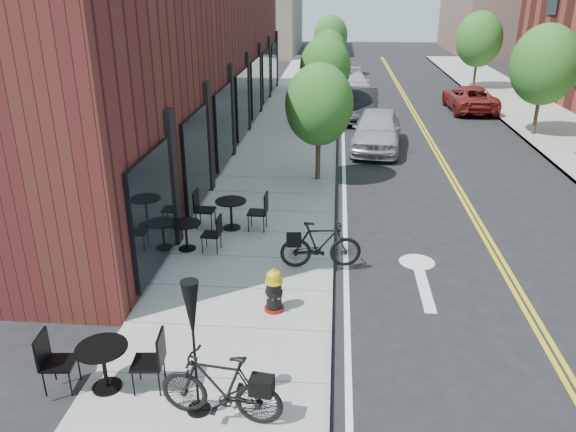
{
  "coord_description": "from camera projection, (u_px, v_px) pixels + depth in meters",
  "views": [
    {
      "loc": [
        -0.06,
        -8.94,
        6.15
      ],
      "look_at": [
        -1.12,
        3.5,
        1.0
      ],
      "focal_mm": 35.0,
      "sensor_mm": 36.0,
      "label": 1
    }
  ],
  "objects": [
    {
      "name": "parked_car_c",
      "position": [
        351.0,
        84.0,
        33.35
      ],
      "size": [
        2.57,
        5.16,
        1.44
      ],
      "primitive_type": "imported",
      "rotation": [
        0.0,
        0.0,
        0.11
      ],
      "color": "silver",
      "rests_on": "ground"
    },
    {
      "name": "bicycle_left",
      "position": [
        221.0,
        387.0,
        8.23
      ],
      "size": [
        1.95,
        0.78,
        1.14
      ],
      "primitive_type": "imported",
      "rotation": [
        0.0,
        0.0,
        -1.7
      ],
      "color": "black",
      "rests_on": "sidewalk_near"
    },
    {
      "name": "bistro_set_b",
      "position": [
        186.0,
        232.0,
        13.66
      ],
      "size": [
        1.71,
        0.78,
        0.92
      ],
      "rotation": [
        0.0,
        0.0,
        -0.06
      ],
      "color": "black",
      "rests_on": "sidewalk_near"
    },
    {
      "name": "bistro_set_c",
      "position": [
        231.0,
        210.0,
        14.83
      ],
      "size": [
        1.91,
        0.85,
        1.03
      ],
      "rotation": [
        0.0,
        0.0,
        -0.04
      ],
      "color": "black",
      "rests_on": "sidewalk_near"
    },
    {
      "name": "tree_near_c",
      "position": [
        328.0,
        52.0,
        32.69
      ],
      "size": [
        2.1,
        2.1,
        3.67
      ],
      "color": "#382B1E",
      "rests_on": "sidewalk_near"
    },
    {
      "name": "building_near",
      "position": [
        178.0,
        56.0,
        22.65
      ],
      "size": [
        5.0,
        28.0,
        7.0
      ],
      "primitive_type": "cube",
      "color": "#4C1918",
      "rests_on": "ground"
    },
    {
      "name": "bistro_set_a",
      "position": [
        103.0,
        361.0,
        8.88
      ],
      "size": [
        1.91,
        0.89,
        1.02
      ],
      "rotation": [
        0.0,
        0.0,
        0.09
      ],
      "color": "black",
      "rests_on": "sidewalk_near"
    },
    {
      "name": "bicycle_right",
      "position": [
        321.0,
        245.0,
        12.77
      ],
      "size": [
        1.91,
        0.77,
        1.12
      ],
      "primitive_type": "imported",
      "rotation": [
        0.0,
        0.0,
        1.7
      ],
      "color": "black",
      "rests_on": "sidewalk_near"
    },
    {
      "name": "parked_car_a",
      "position": [
        377.0,
        130.0,
        22.38
      ],
      "size": [
        2.41,
        4.85,
        1.59
      ],
      "primitive_type": "imported",
      "rotation": [
        0.0,
        0.0,
        -0.12
      ],
      "color": "#A0A1A8",
      "rests_on": "ground"
    },
    {
      "name": "tree_near_b",
      "position": [
        325.0,
        67.0,
        25.25
      ],
      "size": [
        2.3,
        2.3,
        3.98
      ],
      "color": "#382B1E",
      "rests_on": "sidewalk_near"
    },
    {
      "name": "tree_far_b",
      "position": [
        545.0,
        65.0,
        23.47
      ],
      "size": [
        2.8,
        2.8,
        4.62
      ],
      "color": "#382B1E",
      "rests_on": "sidewalk_far"
    },
    {
      "name": "parked_car_b",
      "position": [
        359.0,
        104.0,
        27.42
      ],
      "size": [
        2.15,
        4.73,
        1.51
      ],
      "primitive_type": "imported",
      "rotation": [
        0.0,
        0.0,
        -0.12
      ],
      "color": "black",
      "rests_on": "ground"
    },
    {
      "name": "sidewalk_near",
      "position": [
        279.0,
        170.0,
        19.93
      ],
      "size": [
        4.0,
        70.0,
        0.12
      ],
      "primitive_type": "cube",
      "color": "#9E9B93",
      "rests_on": "ground"
    },
    {
      "name": "fire_hydrant",
      "position": [
        274.0,
        291.0,
        11.09
      ],
      "size": [
        0.42,
        0.42,
        0.92
      ],
      "rotation": [
        0.0,
        0.0,
        -0.07
      ],
      "color": "maroon",
      "rests_on": "sidewalk_near"
    },
    {
      "name": "tree_near_d",
      "position": [
        331.0,
        36.0,
        39.96
      ],
      "size": [
        2.4,
        2.4,
        4.11
      ],
      "color": "#382B1E",
      "rests_on": "sidewalk_near"
    },
    {
      "name": "ground",
      "position": [
        331.0,
        337.0,
        10.58
      ],
      "size": [
        120.0,
        120.0,
        0.0
      ],
      "primitive_type": "plane",
      "color": "black",
      "rests_on": "ground"
    },
    {
      "name": "tree_near_a",
      "position": [
        319.0,
        105.0,
        17.92
      ],
      "size": [
        2.2,
        2.2,
        3.81
      ],
      "color": "#382B1E",
      "rests_on": "sidewalk_near"
    },
    {
      "name": "patio_umbrella",
      "position": [
        192.0,
        321.0,
        7.98
      ],
      "size": [
        0.36,
        0.36,
        2.24
      ],
      "color": "black",
      "rests_on": "sidewalk_near"
    },
    {
      "name": "tree_far_c",
      "position": [
        479.0,
        39.0,
        34.52
      ],
      "size": [
        2.8,
        2.8,
        4.62
      ],
      "color": "#382B1E",
      "rests_on": "sidewalk_far"
    },
    {
      "name": "parked_car_far",
      "position": [
        470.0,
        98.0,
        29.38
      ],
      "size": [
        2.25,
        4.77,
        1.32
      ],
      "primitive_type": "imported",
      "rotation": [
        0.0,
        0.0,
        3.16
      ],
      "color": "maroon",
      "rests_on": "ground"
    }
  ]
}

